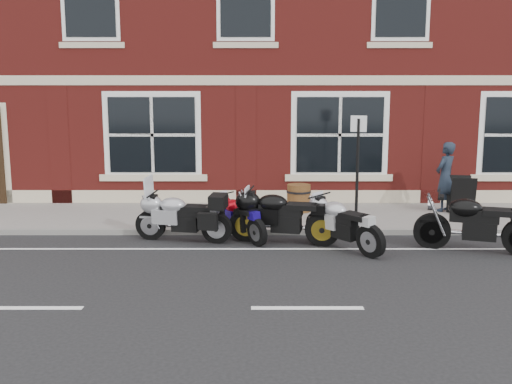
{
  "coord_description": "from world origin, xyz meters",
  "views": [
    {
      "loc": [
        -0.73,
        -10.72,
        2.97
      ],
      "look_at": [
        -0.73,
        1.6,
        0.91
      ],
      "focal_mm": 40.0,
      "sensor_mm": 36.0,
      "label": 1
    }
  ],
  "objects_px": {
    "pedestrian_left": "(445,177)",
    "moto_sport_red": "(240,217)",
    "a_board_sign": "(461,195)",
    "barrel_planter": "(299,198)",
    "moto_sport_black": "(282,215)",
    "moto_naked_black": "(474,221)",
    "moto_touring_silver": "(181,215)",
    "moto_sport_silver": "(343,222)",
    "parking_sign": "(358,164)"
  },
  "relations": [
    {
      "from": "parking_sign",
      "to": "a_board_sign",
      "type": "bearing_deg",
      "value": 50.43
    },
    {
      "from": "moto_sport_silver",
      "to": "pedestrian_left",
      "type": "xyz_separation_m",
      "value": [
        3.04,
        3.2,
        0.46
      ]
    },
    {
      "from": "moto_sport_black",
      "to": "barrel_planter",
      "type": "height_order",
      "value": "moto_sport_black"
    },
    {
      "from": "moto_touring_silver",
      "to": "moto_sport_red",
      "type": "bearing_deg",
      "value": -69.31
    },
    {
      "from": "moto_touring_silver",
      "to": "moto_sport_silver",
      "type": "height_order",
      "value": "moto_touring_silver"
    },
    {
      "from": "moto_sport_red",
      "to": "pedestrian_left",
      "type": "bearing_deg",
      "value": -8.81
    },
    {
      "from": "moto_sport_silver",
      "to": "pedestrian_left",
      "type": "bearing_deg",
      "value": 10.43
    },
    {
      "from": "moto_sport_red",
      "to": "moto_sport_silver",
      "type": "height_order",
      "value": "moto_sport_silver"
    },
    {
      "from": "moto_sport_red",
      "to": "moto_sport_silver",
      "type": "bearing_deg",
      "value": -55.46
    },
    {
      "from": "moto_sport_black",
      "to": "pedestrian_left",
      "type": "distance_m",
      "value": 5.06
    },
    {
      "from": "moto_sport_red",
      "to": "moto_naked_black",
      "type": "distance_m",
      "value": 4.66
    },
    {
      "from": "moto_sport_silver",
      "to": "a_board_sign",
      "type": "relative_size",
      "value": 1.87
    },
    {
      "from": "moto_touring_silver",
      "to": "barrel_planter",
      "type": "height_order",
      "value": "moto_touring_silver"
    },
    {
      "from": "a_board_sign",
      "to": "barrel_planter",
      "type": "bearing_deg",
      "value": -171.55
    },
    {
      "from": "moto_touring_silver",
      "to": "moto_sport_red",
      "type": "distance_m",
      "value": 1.24
    },
    {
      "from": "moto_sport_red",
      "to": "moto_naked_black",
      "type": "bearing_deg",
      "value": -46.46
    },
    {
      "from": "a_board_sign",
      "to": "parking_sign",
      "type": "distance_m",
      "value": 3.34
    },
    {
      "from": "moto_sport_black",
      "to": "pedestrian_left",
      "type": "xyz_separation_m",
      "value": [
        4.22,
        2.76,
        0.4
      ]
    },
    {
      "from": "moto_touring_silver",
      "to": "barrel_planter",
      "type": "xyz_separation_m",
      "value": [
        2.64,
        2.53,
        -0.09
      ]
    },
    {
      "from": "moto_touring_silver",
      "to": "a_board_sign",
      "type": "xyz_separation_m",
      "value": [
        6.6,
        2.21,
        0.04
      ]
    },
    {
      "from": "moto_sport_silver",
      "to": "pedestrian_left",
      "type": "relative_size",
      "value": 1.01
    },
    {
      "from": "moto_sport_silver",
      "to": "barrel_planter",
      "type": "bearing_deg",
      "value": 65.46
    },
    {
      "from": "moto_sport_red",
      "to": "moto_naked_black",
      "type": "height_order",
      "value": "moto_naked_black"
    },
    {
      "from": "moto_sport_red",
      "to": "moto_sport_black",
      "type": "distance_m",
      "value": 0.94
    },
    {
      "from": "moto_sport_red",
      "to": "parking_sign",
      "type": "xyz_separation_m",
      "value": [
        2.54,
        0.52,
        1.06
      ]
    },
    {
      "from": "moto_naked_black",
      "to": "a_board_sign",
      "type": "bearing_deg",
      "value": 2.94
    },
    {
      "from": "moto_sport_red",
      "to": "a_board_sign",
      "type": "xyz_separation_m",
      "value": [
        5.37,
        2.02,
        0.11
      ]
    },
    {
      "from": "moto_sport_silver",
      "to": "parking_sign",
      "type": "relative_size",
      "value": 0.72
    },
    {
      "from": "barrel_planter",
      "to": "pedestrian_left",
      "type": "bearing_deg",
      "value": 0.81
    },
    {
      "from": "moto_sport_red",
      "to": "a_board_sign",
      "type": "relative_size",
      "value": 1.71
    },
    {
      "from": "moto_sport_red",
      "to": "moto_sport_black",
      "type": "bearing_deg",
      "value": -57.1
    },
    {
      "from": "moto_sport_silver",
      "to": "parking_sign",
      "type": "distance_m",
      "value": 1.73
    },
    {
      "from": "moto_sport_silver",
      "to": "barrel_planter",
      "type": "relative_size",
      "value": 2.57
    },
    {
      "from": "a_board_sign",
      "to": "parking_sign",
      "type": "height_order",
      "value": "parking_sign"
    },
    {
      "from": "a_board_sign",
      "to": "moto_touring_silver",
      "type": "bearing_deg",
      "value": -148.44
    },
    {
      "from": "pedestrian_left",
      "to": "moto_sport_red",
      "type": "bearing_deg",
      "value": -16.02
    },
    {
      "from": "barrel_planter",
      "to": "parking_sign",
      "type": "xyz_separation_m",
      "value": [
        1.13,
        -1.82,
        1.08
      ]
    },
    {
      "from": "barrel_planter",
      "to": "parking_sign",
      "type": "bearing_deg",
      "value": -58.21
    },
    {
      "from": "moto_sport_silver",
      "to": "a_board_sign",
      "type": "distance_m",
      "value": 4.36
    },
    {
      "from": "a_board_sign",
      "to": "barrel_planter",
      "type": "height_order",
      "value": "a_board_sign"
    },
    {
      "from": "moto_sport_black",
      "to": "barrel_planter",
      "type": "distance_m",
      "value": 2.76
    },
    {
      "from": "moto_touring_silver",
      "to": "moto_sport_black",
      "type": "distance_m",
      "value": 2.1
    },
    {
      "from": "pedestrian_left",
      "to": "a_board_sign",
      "type": "bearing_deg",
      "value": 86.43
    },
    {
      "from": "pedestrian_left",
      "to": "parking_sign",
      "type": "height_order",
      "value": "parking_sign"
    },
    {
      "from": "moto_sport_black",
      "to": "moto_naked_black",
      "type": "xyz_separation_m",
      "value": [
        3.68,
        -0.64,
        0.01
      ]
    },
    {
      "from": "moto_sport_silver",
      "to": "moto_touring_silver",
      "type": "bearing_deg",
      "value": 133.29
    },
    {
      "from": "moto_sport_red",
      "to": "barrel_planter",
      "type": "relative_size",
      "value": 2.34
    },
    {
      "from": "a_board_sign",
      "to": "barrel_planter",
      "type": "xyz_separation_m",
      "value": [
        -3.96,
        0.32,
        -0.13
      ]
    },
    {
      "from": "a_board_sign",
      "to": "barrel_planter",
      "type": "relative_size",
      "value": 1.37
    },
    {
      "from": "pedestrian_left",
      "to": "a_board_sign",
      "type": "relative_size",
      "value": 1.86
    }
  ]
}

